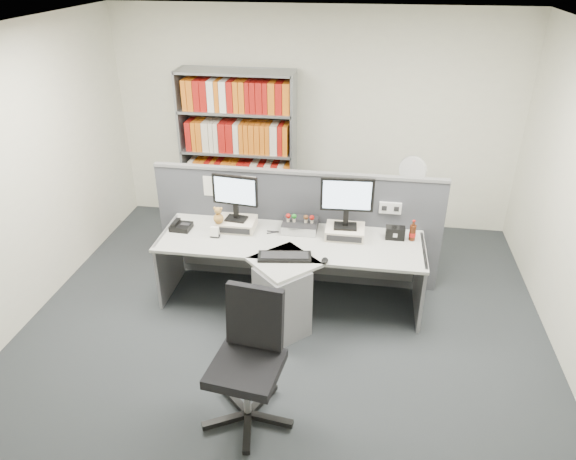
% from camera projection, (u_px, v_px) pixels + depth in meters
% --- Properties ---
extents(ground, '(5.50, 5.50, 0.00)m').
position_uv_depth(ground, '(277.00, 352.00, 4.81)').
color(ground, '#31363A').
rests_on(ground, ground).
extents(room_shell, '(5.04, 5.54, 2.72)m').
position_uv_depth(room_shell, '(275.00, 168.00, 3.97)').
color(room_shell, white).
rests_on(room_shell, ground).
extents(partition, '(3.00, 0.08, 1.27)m').
position_uv_depth(partition, '(297.00, 226.00, 5.59)').
color(partition, '#45474F').
rests_on(partition, ground).
extents(desk, '(2.60, 1.20, 0.72)m').
position_uv_depth(desk, '(287.00, 275.00, 5.11)').
color(desk, '#ADAEA8').
rests_on(desk, ground).
extents(monitor_riser_left, '(0.38, 0.31, 0.10)m').
position_uv_depth(monitor_riser_left, '(237.00, 224.00, 5.38)').
color(monitor_riser_left, beige).
rests_on(monitor_riser_left, desk).
extents(monitor_riser_right, '(0.38, 0.31, 0.10)m').
position_uv_depth(monitor_riser_right, '(345.00, 232.00, 5.23)').
color(monitor_riser_right, beige).
rests_on(monitor_riser_right, desk).
extents(monitor_left, '(0.47, 0.17, 0.48)m').
position_uv_depth(monitor_left, '(235.00, 194.00, 5.22)').
color(monitor_left, black).
rests_on(monitor_left, monitor_riser_left).
extents(monitor_right, '(0.51, 0.17, 0.52)m').
position_uv_depth(monitor_right, '(347.00, 199.00, 5.06)').
color(monitor_right, black).
rests_on(monitor_right, monitor_riser_right).
extents(desktop_pc, '(0.35, 0.31, 0.09)m').
position_uv_depth(desktop_pc, '(300.00, 225.00, 5.36)').
color(desktop_pc, black).
rests_on(desktop_pc, desk).
extents(figurines, '(0.29, 0.05, 0.09)m').
position_uv_depth(figurines, '(300.00, 218.00, 5.30)').
color(figurines, beige).
rests_on(figurines, desktop_pc).
extents(keyboard, '(0.51, 0.25, 0.03)m').
position_uv_depth(keyboard, '(285.00, 256.00, 4.88)').
color(keyboard, black).
rests_on(keyboard, desk).
extents(mouse, '(0.06, 0.10, 0.04)m').
position_uv_depth(mouse, '(325.00, 260.00, 4.81)').
color(mouse, black).
rests_on(mouse, desk).
extents(desk_phone, '(0.21, 0.19, 0.09)m').
position_uv_depth(desk_phone, '(181.00, 226.00, 5.37)').
color(desk_phone, black).
rests_on(desk_phone, desk).
extents(desk_calendar, '(0.09, 0.07, 0.11)m').
position_uv_depth(desk_calendar, '(215.00, 233.00, 5.22)').
color(desk_calendar, black).
rests_on(desk_calendar, desk).
extents(plush_toy, '(0.10, 0.10, 0.18)m').
position_uv_depth(plush_toy, '(218.00, 216.00, 5.25)').
color(plush_toy, '#A47736').
rests_on(plush_toy, monitor_riser_left).
extents(speaker, '(0.19, 0.10, 0.12)m').
position_uv_depth(speaker, '(395.00, 233.00, 5.18)').
color(speaker, black).
rests_on(speaker, desk).
extents(cola_bottle, '(0.07, 0.07, 0.22)m').
position_uv_depth(cola_bottle, '(413.00, 233.00, 5.15)').
color(cola_bottle, '#3F190A').
rests_on(cola_bottle, desk).
extents(shelving_unit, '(1.41, 0.40, 2.00)m').
position_uv_depth(shelving_unit, '(239.00, 154.00, 6.60)').
color(shelving_unit, gray).
rests_on(shelving_unit, ground).
extents(filing_cabinet, '(0.45, 0.61, 0.70)m').
position_uv_depth(filing_cabinet, '(406.00, 227.00, 6.22)').
color(filing_cabinet, gray).
rests_on(filing_cabinet, ground).
extents(desk_fan, '(0.30, 0.20, 0.53)m').
position_uv_depth(desk_fan, '(412.00, 173.00, 5.90)').
color(desk_fan, white).
rests_on(desk_fan, filing_cabinet).
extents(office_chair, '(0.69, 0.70, 1.06)m').
position_uv_depth(office_chair, '(249.00, 356.00, 3.94)').
color(office_chair, silver).
rests_on(office_chair, ground).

